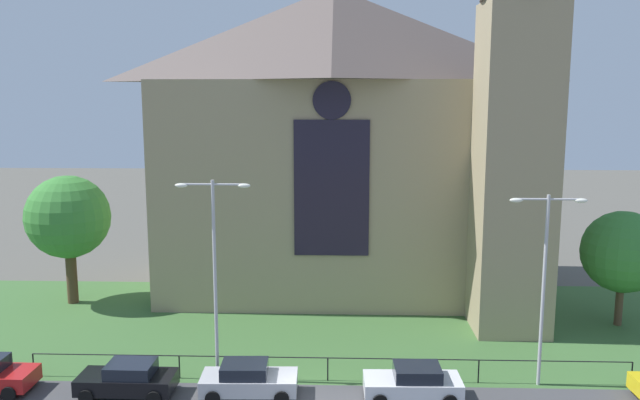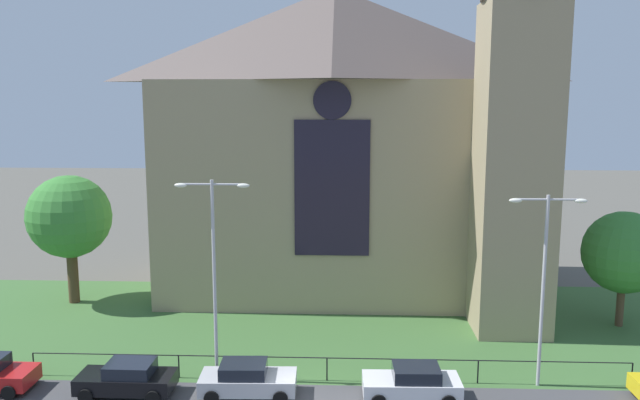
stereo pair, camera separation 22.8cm
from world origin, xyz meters
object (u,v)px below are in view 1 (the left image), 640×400
Objects in this scene: tree_left_far at (68,217)px; parked_car_black at (128,379)px; tree_right_far at (623,252)px; parked_car_white at (413,383)px; church_building at (345,138)px; streetlamp_near at (215,257)px; parked_car_silver at (248,380)px; streetlamp_far at (545,267)px.

tree_left_far reaches higher than parked_car_black.
tree_right_far is 16.40m from parked_car_white.
church_building is 16.33m from streetlamp_near.
streetlamp_near is at bearing -43.71° from tree_left_far.
parked_car_silver is (1.66, -1.55, -5.11)m from streetlamp_near.
parked_car_black is 0.99× the size of parked_car_silver.
streetlamp_far reaches higher than tree_left_far.
church_building is 2.77× the size of streetlamp_near.
streetlamp_far is at bearing -58.74° from church_building.
church_building is at bearing 121.26° from streetlamp_far.
streetlamp_near reaches higher than tree_left_far.
tree_left_far reaches higher than parked_car_white.
tree_right_far is at bearing -158.36° from parked_car_black.
streetlamp_near reaches higher than streetlamp_far.
parked_car_black is (-3.63, -1.69, -5.11)m from streetlamp_near.
tree_left_far is 18.68m from parked_car_silver.
church_building is 3.91× the size of tree_right_far.
parked_car_white is at bearing -31.66° from tree_left_far.
church_building is at bearing 11.99° from tree_left_far.
church_building is 3.18× the size of tree_left_far.
church_building is at bearing 157.40° from tree_right_far.
parked_car_silver is (-20.01, -9.56, -3.57)m from tree_right_far.
tree_right_far reaches higher than parked_car_white.
streetlamp_near is at bearing -159.71° from tree_right_far.
tree_left_far is (-33.08, 2.89, 1.23)m from tree_right_far.
streetlamp_far is at bearing -0.00° from streetlamp_near.
parked_car_black is (7.78, -12.59, -4.80)m from tree_left_far.
parked_car_silver is 7.22m from parked_car_white.
church_building is 21.12m from parked_car_black.
parked_car_black is at bearing -120.35° from church_building.
church_building is 6.11× the size of parked_car_silver.
streetlamp_near is 14.75m from streetlamp_far.
tree_right_far is 1.58× the size of parked_car_black.
parked_car_white is (8.88, -1.61, -5.11)m from streetlamp_near.
tree_right_far is at bearing 23.63° from parked_car_silver.
parked_car_silver is (-4.23, -16.13, -9.53)m from church_building.
parked_car_silver is at bearing -173.26° from streetlamp_far.
streetlamp_far is (26.15, -10.91, 0.00)m from tree_left_far.
parked_car_silver is (13.07, -12.45, -4.80)m from tree_left_far.
tree_right_far is at bearing -5.00° from tree_left_far.
streetlamp_near is at bearing -11.62° from parked_car_white.
tree_left_far is 15.79m from streetlamp_near.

